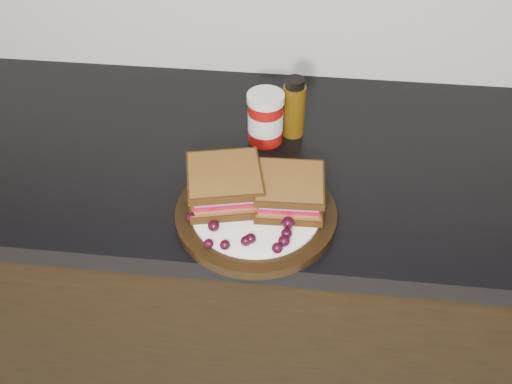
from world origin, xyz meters
TOP-DOWN VIEW (x-y plane):
  - base_cabinets at (0.00, 1.70)m, footprint 3.96×0.58m
  - countertop at (0.00, 1.70)m, footprint 3.98×0.60m
  - plate at (-0.10, 1.51)m, footprint 0.28×0.28m
  - sandwich_left at (-0.16, 1.54)m, footprint 0.15×0.15m
  - sandwich_right at (-0.04, 1.53)m, footprint 0.12×0.12m
  - grape_0 at (-0.20, 1.47)m, footprint 0.02×0.02m
  - grape_1 at (-0.16, 1.45)m, footprint 0.02×0.02m
  - grape_2 at (-0.16, 1.42)m, footprint 0.02×0.02m
  - grape_3 at (-0.14, 1.42)m, footprint 0.02×0.02m
  - grape_4 at (-0.11, 1.43)m, footprint 0.02×0.02m
  - grape_5 at (-0.10, 1.43)m, footprint 0.02×0.02m
  - grape_6 at (-0.06, 1.42)m, footprint 0.02×0.02m
  - grape_7 at (-0.05, 1.43)m, footprint 0.02×0.02m
  - grape_8 at (-0.04, 1.45)m, footprint 0.02×0.02m
  - grape_9 at (-0.04, 1.47)m, footprint 0.02×0.02m
  - grape_10 at (-0.01, 1.51)m, footprint 0.02×0.02m
  - grape_11 at (-0.04, 1.52)m, footprint 0.02×0.02m
  - grape_12 at (-0.03, 1.53)m, footprint 0.02×0.02m
  - grape_13 at (-0.05, 1.58)m, footprint 0.02×0.02m
  - grape_14 at (-0.17, 1.56)m, footprint 0.02×0.02m
  - grape_15 at (-0.15, 1.54)m, footprint 0.02×0.02m
  - grape_16 at (-0.19, 1.53)m, footprint 0.02×0.02m
  - grape_17 at (-0.18, 1.49)m, footprint 0.02×0.02m
  - grape_18 at (-0.17, 1.55)m, footprint 0.02×0.02m
  - grape_19 at (-0.18, 1.56)m, footprint 0.02×0.02m
  - grape_20 at (-0.16, 1.51)m, footprint 0.02×0.02m
  - condiment_jar at (-0.11, 1.74)m, footprint 0.07×0.07m
  - oil_bottle at (-0.05, 1.77)m, footprint 0.05×0.05m

SIDE VIEW (x-z plane):
  - base_cabinets at x=0.00m, z-range 0.00..0.86m
  - countertop at x=0.00m, z-range 0.86..0.90m
  - plate at x=-0.10m, z-range 0.90..0.92m
  - grape_2 at x=-0.16m, z-range 0.92..0.94m
  - grape_12 at x=-0.03m, z-range 0.92..0.94m
  - grape_14 at x=-0.17m, z-range 0.92..0.94m
  - grape_16 at x=-0.19m, z-range 0.92..0.94m
  - grape_3 at x=-0.14m, z-range 0.92..0.94m
  - grape_13 at x=-0.05m, z-range 0.92..0.94m
  - grape_17 at x=-0.18m, z-range 0.92..0.94m
  - grape_18 at x=-0.17m, z-range 0.92..0.94m
  - grape_4 at x=-0.11m, z-range 0.92..0.94m
  - grape_20 at x=-0.16m, z-range 0.92..0.94m
  - grape_6 at x=-0.06m, z-range 0.92..0.94m
  - grape_5 at x=-0.10m, z-range 0.92..0.94m
  - grape_19 at x=-0.18m, z-range 0.92..0.94m
  - grape_8 at x=-0.04m, z-range 0.92..0.94m
  - grape_0 at x=-0.20m, z-range 0.92..0.94m
  - grape_1 at x=-0.16m, z-range 0.92..0.94m
  - grape_7 at x=-0.05m, z-range 0.92..0.94m
  - grape_10 at x=-0.01m, z-range 0.92..0.94m
  - grape_11 at x=-0.04m, z-range 0.92..0.94m
  - grape_15 at x=-0.15m, z-range 0.92..0.94m
  - grape_9 at x=-0.04m, z-range 0.92..0.94m
  - sandwich_right at x=-0.04m, z-range 0.92..0.98m
  - sandwich_left at x=-0.16m, z-range 0.92..0.98m
  - condiment_jar at x=-0.11m, z-range 0.90..1.01m
  - oil_bottle at x=-0.05m, z-range 0.90..1.03m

